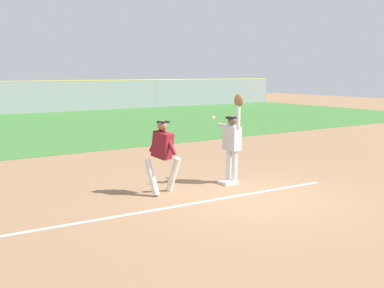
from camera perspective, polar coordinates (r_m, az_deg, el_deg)
The scene contains 9 objects.
ground_plane at distance 10.74m, azimuth 6.77°, elevation -6.50°, with size 76.63×76.63×0.00m, color #936D4C.
outfield_grass at distance 25.30m, azimuth -18.23°, elevation 1.95°, with size 47.53×17.27×0.01m, color #3D7533.
chalk_foul_line at distance 9.27m, azimuth -12.02°, elevation -9.09°, with size 12.00×0.10×0.01m, color white.
first_base at distance 11.97m, azimuth 4.35°, elevation -4.67°, with size 0.38×0.38×0.08m, color white.
fielder at distance 11.90m, azimuth 4.96°, elevation 0.54°, with size 0.30×0.90×2.28m.
runner at distance 10.83m, azimuth -3.60°, elevation -0.92°, with size 0.85×0.83×1.72m.
baseball at distance 11.47m, azimuth 2.62°, elevation 3.26°, with size 0.07×0.07×0.07m, color white.
parked_car_silver at distance 37.58m, azimuth -17.38°, elevation 5.11°, with size 4.52×2.35×1.25m.
parked_car_green at distance 39.09m, azimuth -10.07°, elevation 5.50°, with size 4.56×2.45×1.25m.
Camera 1 is at (-6.80, -7.82, 2.82)m, focal length 43.83 mm.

